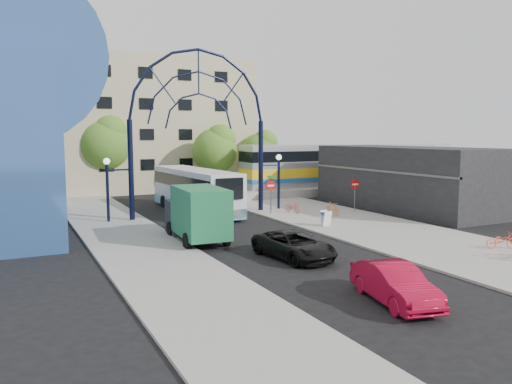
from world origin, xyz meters
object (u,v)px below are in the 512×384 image
train_car (353,164)px  city_bus (195,190)px  bike_near_b (332,209)px  tree_north_a (216,149)px  bike_far_a (502,240)px  green_truck (196,214)px  red_sedan (395,284)px  street_name_sign (272,186)px  tree_north_c (261,150)px  black_suv (294,245)px  gateway_arch (199,98)px  stop_sign (271,189)px  sandwich_board (326,216)px  tree_north_b (105,142)px  bike_near_a (293,207)px  do_not_enter_sign (355,188)px

train_car → city_bus: (-19.65, -5.99, -1.17)m
bike_near_b → tree_north_a: bearing=96.9°
train_car → bike_far_a: size_ratio=15.45×
tree_north_a → green_truck: size_ratio=1.11×
bike_far_a → red_sedan: bearing=131.9°
tree_north_a → city_bus: size_ratio=0.57×
street_name_sign → tree_north_c: tree_north_c is taller
black_suv → city_bus: bearing=80.9°
tree_north_c → green_truck: tree_north_c is taller
red_sedan → black_suv: bearing=101.2°
street_name_sign → train_car: size_ratio=0.11×
tree_north_c → gateway_arch: bearing=-131.0°
green_truck → bike_far_a: bearing=-31.7°
street_name_sign → train_car: (14.80, 9.40, 0.77)m
green_truck → street_name_sign: bearing=42.0°
stop_sign → sandwich_board: size_ratio=2.53×
tree_north_b → bike_near_a: size_ratio=4.95×
tree_north_c → city_bus: (-11.78, -11.91, -2.54)m
bike_far_a → train_car: bearing=1.1°
stop_sign → bike_near_a: 2.30m
red_sedan → bike_near_a: bearing=81.5°
stop_sign → do_not_enter_sign: size_ratio=1.01×
street_name_sign → green_truck: size_ratio=0.45×
bike_far_a → street_name_sign: bearing=39.3°
do_not_enter_sign → sandwich_board: bearing=-143.3°
stop_sign → bike_far_a: bearing=-71.3°
stop_sign → black_suv: bearing=-113.3°
stop_sign → city_bus: city_bus is taller
street_name_sign → bike_far_a: bearing=-73.2°
tree_north_a → do_not_enter_sign: bearing=-73.0°
green_truck → bike_near_a: size_ratio=3.88×
city_bus → green_truck: 10.72m
train_car → red_sedan: size_ratio=5.87×
do_not_enter_sign → bike_far_a: do_not_enter_sign is taller
stop_sign → street_name_sign: (0.40, 0.60, 0.14)m
street_name_sign → bike_near_a: size_ratio=1.73×
train_car → stop_sign: bearing=-146.7°
city_bus → bike_near_b: bearing=-42.1°
red_sedan → bike_near_a: size_ratio=2.64×
stop_sign → tree_north_b: tree_north_b is taller
tree_north_a → bike_near_a: tree_north_a is taller
red_sedan → bike_far_a: bearing=31.4°
train_car → tree_north_c: size_ratio=3.86×
gateway_arch → red_sedan: (-0.48, -21.13, -7.85)m
tree_north_b → gateway_arch: bearing=-76.3°
black_suv → red_sedan: 7.10m
bike_near_b → stop_sign: bearing=142.9°
train_car → bike_near_a: size_ratio=15.52×
street_name_sign → tree_north_b: size_ratio=0.35×
bike_near_a → bike_near_b: 3.08m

